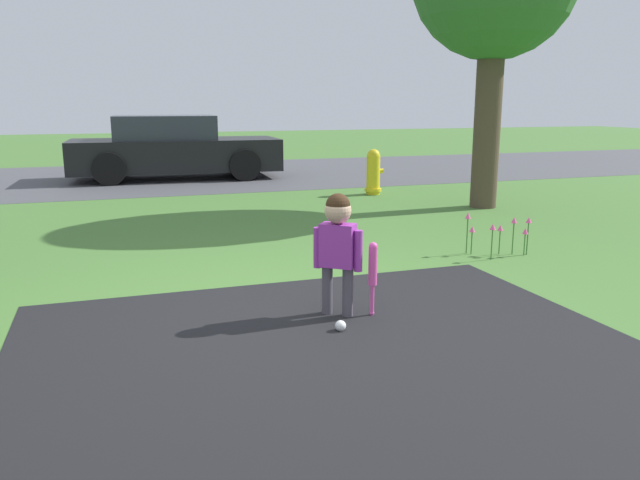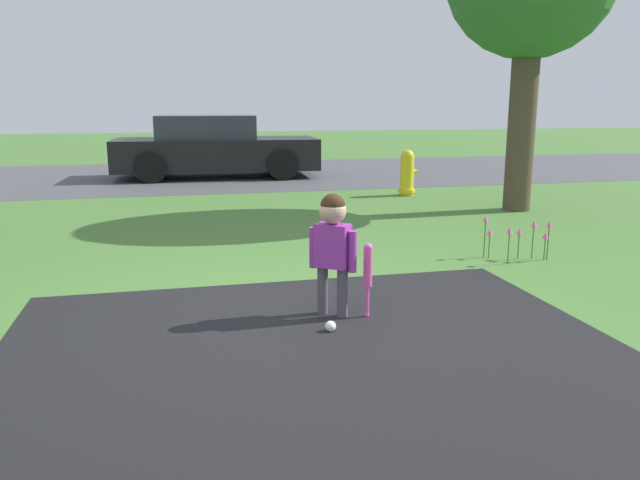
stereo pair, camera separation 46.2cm
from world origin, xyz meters
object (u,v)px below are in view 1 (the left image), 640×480
at_px(baseball_bat, 373,268).
at_px(sports_ball, 341,326).
at_px(child, 338,237).
at_px(parked_car, 173,149).
at_px(fire_hydrant, 373,172).

distance_m(baseball_bat, sports_ball, 0.52).
distance_m(child, parked_car, 9.08).
distance_m(fire_hydrant, parked_car, 4.56).
bearing_deg(baseball_bat, sports_ball, -145.66).
distance_m(baseball_bat, fire_hydrant, 6.26).
height_order(baseball_bat, fire_hydrant, fire_hydrant).
relative_size(sports_ball, fire_hydrant, 0.10).
bearing_deg(baseball_bat, parked_car, 93.00).
bearing_deg(fire_hydrant, baseball_bat, -113.59).
bearing_deg(child, parked_car, 130.07).
relative_size(fire_hydrant, parked_car, 0.18).
relative_size(baseball_bat, fire_hydrant, 0.72).
bearing_deg(baseball_bat, fire_hydrant, 66.41).
bearing_deg(sports_ball, baseball_bat, 34.34).
height_order(sports_ball, parked_car, parked_car).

